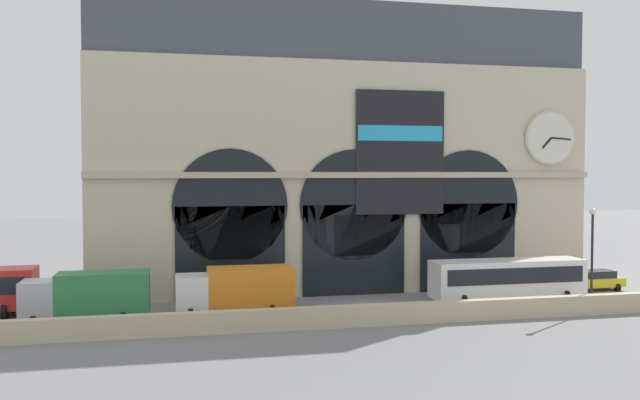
# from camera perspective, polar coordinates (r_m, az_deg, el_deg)

# --- Properties ---
(ground_plane) EXTENTS (200.00, 200.00, 0.00)m
(ground_plane) POSITION_cam_1_polar(r_m,az_deg,el_deg) (46.30, 4.55, -9.15)
(ground_plane) COLOR slate
(quay_parapet_wall) EXTENTS (90.00, 0.70, 1.29)m
(quay_parapet_wall) POSITION_cam_1_polar(r_m,az_deg,el_deg) (41.43, 6.62, -9.63)
(quay_parapet_wall) COLOR #BCAD8C
(quay_parapet_wall) RESTS_ON ground
(station_building) EXTENTS (38.80, 5.76, 22.28)m
(station_building) POSITION_cam_1_polar(r_m,az_deg,el_deg) (52.79, 2.18, 4.10)
(station_building) COLOR beige
(station_building) RESTS_ON ground
(box_truck_west) EXTENTS (7.50, 2.91, 3.12)m
(box_truck_west) POSITION_cam_1_polar(r_m,az_deg,el_deg) (43.62, -19.17, -7.72)
(box_truck_west) COLOR #ADB2B7
(box_truck_west) RESTS_ON ground
(box_truck_midwest) EXTENTS (7.50, 2.91, 3.12)m
(box_truck_midwest) POSITION_cam_1_polar(r_m,az_deg,el_deg) (43.74, -7.13, -7.58)
(box_truck_midwest) COLOR white
(box_truck_midwest) RESTS_ON ground
(bus_mideast) EXTENTS (11.00, 3.25, 3.10)m
(bus_mideast) POSITION_cam_1_polar(r_m,az_deg,el_deg) (49.10, 15.72, -6.46)
(bus_mideast) COLOR white
(bus_mideast) RESTS_ON ground
(car_east) EXTENTS (4.40, 2.22, 1.55)m
(car_east) POSITION_cam_1_polar(r_m,az_deg,el_deg) (57.07, 22.41, -6.32)
(car_east) COLOR gold
(car_east) RESTS_ON ground
(street_lamp_quayside) EXTENTS (0.44, 0.44, 6.90)m
(street_lamp_quayside) POSITION_cam_1_polar(r_m,az_deg,el_deg) (47.79, 22.21, -3.61)
(street_lamp_quayside) COLOR black
(street_lamp_quayside) RESTS_ON ground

